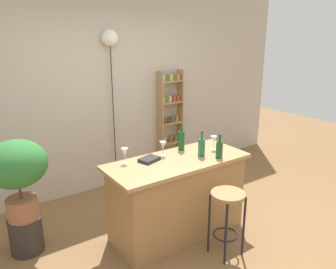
{
  "coord_description": "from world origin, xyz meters",
  "views": [
    {
      "loc": [
        -2.04,
        -2.45,
        2.24
      ],
      "look_at": [
        0.05,
        0.55,
        1.11
      ],
      "focal_mm": 36.59,
      "sensor_mm": 36.0,
      "label": 1
    }
  ],
  "objects_px": {
    "plant_stool": "(26,235)",
    "bottle_vinegar": "(202,147)",
    "bottle_olive_oil": "(181,140)",
    "potted_plant": "(17,170)",
    "pendant_globe_light": "(110,40)",
    "bottle_soda_blue": "(219,149)",
    "wine_glass_right": "(125,152)",
    "cookbook": "(149,159)",
    "wine_glass_left": "(163,146)",
    "bar_stool": "(227,209)",
    "spice_shelf": "(170,119)",
    "wine_glass_center": "(214,140)"
  },
  "relations": [
    {
      "from": "plant_stool",
      "to": "bottle_vinegar",
      "type": "height_order",
      "value": "bottle_vinegar"
    },
    {
      "from": "bottle_olive_oil",
      "to": "potted_plant",
      "type": "bearing_deg",
      "value": 167.04
    },
    {
      "from": "potted_plant",
      "to": "bottle_vinegar",
      "type": "height_order",
      "value": "potted_plant"
    },
    {
      "from": "bottle_vinegar",
      "to": "pendant_globe_light",
      "type": "height_order",
      "value": "pendant_globe_light"
    },
    {
      "from": "bottle_vinegar",
      "to": "bottle_soda_blue",
      "type": "bearing_deg",
      "value": -48.94
    },
    {
      "from": "wine_glass_right",
      "to": "cookbook",
      "type": "height_order",
      "value": "wine_glass_right"
    },
    {
      "from": "potted_plant",
      "to": "cookbook",
      "type": "bearing_deg",
      "value": -21.46
    },
    {
      "from": "bottle_soda_blue",
      "to": "wine_glass_right",
      "type": "relative_size",
      "value": 1.6
    },
    {
      "from": "wine_glass_left",
      "to": "pendant_globe_light",
      "type": "distance_m",
      "value": 1.73
    },
    {
      "from": "bar_stool",
      "to": "bottle_olive_oil",
      "type": "height_order",
      "value": "bottle_olive_oil"
    },
    {
      "from": "bottle_olive_oil",
      "to": "cookbook",
      "type": "height_order",
      "value": "bottle_olive_oil"
    },
    {
      "from": "potted_plant",
      "to": "bottle_soda_blue",
      "type": "xyz_separation_m",
      "value": [
        1.89,
        -0.83,
        0.07
      ]
    },
    {
      "from": "bottle_soda_blue",
      "to": "pendant_globe_light",
      "type": "bearing_deg",
      "value": 102.79
    },
    {
      "from": "spice_shelf",
      "to": "cookbook",
      "type": "height_order",
      "value": "spice_shelf"
    },
    {
      "from": "bar_stool",
      "to": "bottle_olive_oil",
      "type": "bearing_deg",
      "value": 87.09
    },
    {
      "from": "bottle_olive_oil",
      "to": "cookbook",
      "type": "distance_m",
      "value": 0.51
    },
    {
      "from": "bottle_vinegar",
      "to": "wine_glass_center",
      "type": "bearing_deg",
      "value": 18.43
    },
    {
      "from": "bar_stool",
      "to": "bottle_vinegar",
      "type": "height_order",
      "value": "bottle_vinegar"
    },
    {
      "from": "potted_plant",
      "to": "wine_glass_left",
      "type": "height_order",
      "value": "potted_plant"
    },
    {
      "from": "bottle_vinegar",
      "to": "bottle_olive_oil",
      "type": "height_order",
      "value": "bottle_olive_oil"
    },
    {
      "from": "potted_plant",
      "to": "cookbook",
      "type": "relative_size",
      "value": 3.99
    },
    {
      "from": "potted_plant",
      "to": "wine_glass_right",
      "type": "bearing_deg",
      "value": -21.44
    },
    {
      "from": "plant_stool",
      "to": "spice_shelf",
      "type": "bearing_deg",
      "value": 19.62
    },
    {
      "from": "spice_shelf",
      "to": "pendant_globe_light",
      "type": "xyz_separation_m",
      "value": [
        -0.96,
        0.04,
        1.21
      ]
    },
    {
      "from": "wine_glass_center",
      "to": "plant_stool",
      "type": "bearing_deg",
      "value": 163.42
    },
    {
      "from": "spice_shelf",
      "to": "potted_plant",
      "type": "bearing_deg",
      "value": -160.38
    },
    {
      "from": "cookbook",
      "to": "wine_glass_center",
      "type": "bearing_deg",
      "value": -26.37
    },
    {
      "from": "pendant_globe_light",
      "to": "wine_glass_left",
      "type": "bearing_deg",
      "value": -92.92
    },
    {
      "from": "bar_stool",
      "to": "bottle_vinegar",
      "type": "distance_m",
      "value": 0.73
    },
    {
      "from": "plant_stool",
      "to": "cookbook",
      "type": "bearing_deg",
      "value": -21.46
    },
    {
      "from": "spice_shelf",
      "to": "bar_stool",
      "type": "bearing_deg",
      "value": -110.54
    },
    {
      "from": "bottle_olive_oil",
      "to": "pendant_globe_light",
      "type": "bearing_deg",
      "value": 99.27
    },
    {
      "from": "pendant_globe_light",
      "to": "cookbook",
      "type": "bearing_deg",
      "value": -101.22
    },
    {
      "from": "bottle_soda_blue",
      "to": "bottle_olive_oil",
      "type": "bearing_deg",
      "value": 112.63
    },
    {
      "from": "wine_glass_center",
      "to": "cookbook",
      "type": "height_order",
      "value": "wine_glass_center"
    },
    {
      "from": "bottle_soda_blue",
      "to": "wine_glass_center",
      "type": "bearing_deg",
      "value": 61.1
    },
    {
      "from": "spice_shelf",
      "to": "bottle_soda_blue",
      "type": "relative_size",
      "value": 6.27
    },
    {
      "from": "plant_stool",
      "to": "bottle_vinegar",
      "type": "bearing_deg",
      "value": -21.25
    },
    {
      "from": "plant_stool",
      "to": "wine_glass_center",
      "type": "bearing_deg",
      "value": -16.58
    },
    {
      "from": "wine_glass_right",
      "to": "cookbook",
      "type": "relative_size",
      "value": 0.78
    },
    {
      "from": "plant_stool",
      "to": "wine_glass_right",
      "type": "distance_m",
      "value": 1.34
    },
    {
      "from": "bottle_vinegar",
      "to": "plant_stool",
      "type": "bearing_deg",
      "value": 158.75
    },
    {
      "from": "bottle_soda_blue",
      "to": "pendant_globe_light",
      "type": "xyz_separation_m",
      "value": [
        -0.4,
        1.75,
        1.11
      ]
    },
    {
      "from": "wine_glass_left",
      "to": "potted_plant",
      "type": "bearing_deg",
      "value": 163.19
    },
    {
      "from": "spice_shelf",
      "to": "potted_plant",
      "type": "distance_m",
      "value": 2.61
    },
    {
      "from": "bottle_olive_oil",
      "to": "wine_glass_right",
      "type": "height_order",
      "value": "bottle_olive_oil"
    },
    {
      "from": "bottle_soda_blue",
      "to": "bottle_olive_oil",
      "type": "xyz_separation_m",
      "value": [
        -0.18,
        0.44,
        0.02
      ]
    },
    {
      "from": "wine_glass_left",
      "to": "bar_stool",
      "type": "bearing_deg",
      "value": -73.02
    },
    {
      "from": "bar_stool",
      "to": "potted_plant",
      "type": "height_order",
      "value": "potted_plant"
    },
    {
      "from": "bar_stool",
      "to": "wine_glass_right",
      "type": "distance_m",
      "value": 1.19
    }
  ]
}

